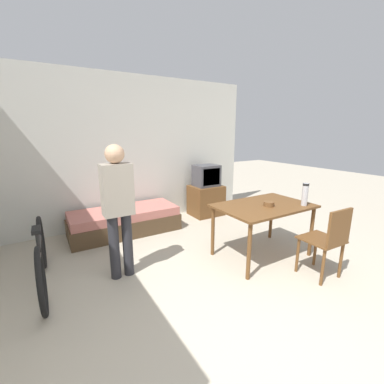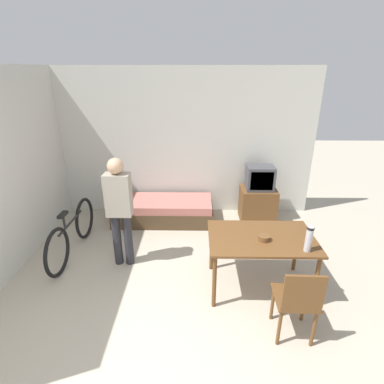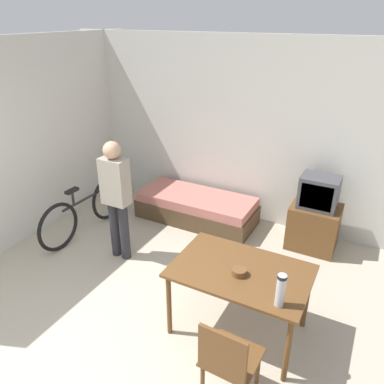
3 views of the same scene
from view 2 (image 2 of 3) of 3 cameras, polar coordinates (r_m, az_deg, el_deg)
The scene contains 11 objects.
ground_plane at distance 3.26m, azimuth -8.16°, elevation -31.85°, with size 20.00×20.00×0.00m, color #B2A893.
wall_back at distance 5.64m, azimuth -3.45°, elevation 9.17°, with size 5.18×0.06×2.70m.
wall_left at distance 4.64m, azimuth -32.43°, elevation 2.72°, with size 0.06×4.57×2.70m.
daybed at distance 5.58m, azimuth -5.46°, elevation -3.51°, with size 1.82×0.76×0.42m.
tv at distance 5.64m, azimuth 12.48°, elevation -0.92°, with size 0.64×0.53×1.05m.
dining_table at distance 3.82m, azimuth 13.00°, elevation -9.36°, with size 1.29×0.85×0.74m.
wooden_chair at distance 3.33m, azimuth 19.54°, elevation -18.83°, with size 0.44×0.44×0.89m.
bicycle at distance 4.89m, azimuth -21.86°, elevation -7.24°, with size 0.09×1.68×0.77m.
person_standing at distance 4.17m, azimuth -13.68°, elevation -2.58°, with size 0.34×0.21×1.59m.
thermos_flask at distance 3.58m, azimuth 21.39°, elevation -8.16°, with size 0.08×0.08×0.31m.
mate_bowl at distance 3.70m, azimuth 13.55°, elevation -8.49°, with size 0.14×0.14×0.06m.
Camera 2 is at (0.42, -1.87, 2.64)m, focal length 28.00 mm.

